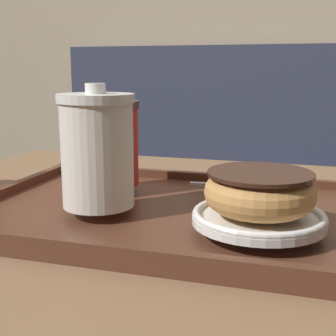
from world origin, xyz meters
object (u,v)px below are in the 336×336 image
at_px(coffee_cup_front, 97,150).
at_px(spoon, 269,185).
at_px(coffee_cup_rear, 110,142).
at_px(donut_chocolate_glazed, 260,191).

xyz_separation_m(coffee_cup_front, spoon, (0.19, 0.14, -0.06)).
bearing_deg(coffee_cup_front, spoon, 36.86).
height_order(coffee_cup_rear, spoon, coffee_cup_rear).
relative_size(coffee_cup_front, spoon, 0.97).
distance_m(coffee_cup_front, spoon, 0.24).
distance_m(coffee_cup_rear, donut_chocolate_glazed, 0.25).
bearing_deg(spoon, donut_chocolate_glazed, -96.83).
bearing_deg(donut_chocolate_glazed, spoon, 90.82).
distance_m(coffee_cup_front, donut_chocolate_glazed, 0.19).
height_order(coffee_cup_front, coffee_cup_rear, coffee_cup_front).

